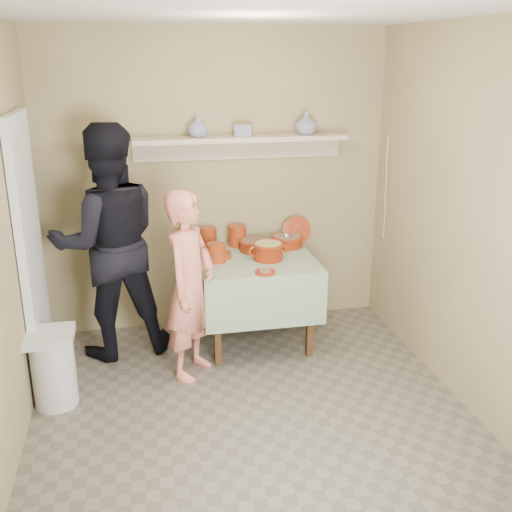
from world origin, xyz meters
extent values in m
plane|color=#645E4F|center=(0.00, 0.00, 0.00)|extent=(3.50, 3.50, 0.00)
cube|color=silver|center=(-1.46, 0.95, 1.00)|extent=(0.06, 0.70, 2.00)
cylinder|color=maroon|center=(-0.10, 1.58, 0.86)|extent=(0.14, 0.14, 0.19)
cylinder|color=maroon|center=(0.16, 1.60, 0.85)|extent=(0.16, 0.16, 0.19)
cylinder|color=maroon|center=(-0.08, 1.22, 0.84)|extent=(0.15, 0.15, 0.15)
cylinder|color=maroon|center=(-0.03, 1.31, 0.79)|extent=(0.17, 0.17, 0.05)
cylinder|color=maroon|center=(0.69, 1.57, 0.88)|extent=(0.26, 0.10, 0.25)
imported|color=navy|center=(0.76, 1.60, 1.82)|extent=(0.24, 0.24, 0.19)
imported|color=navy|center=(-0.16, 1.63, 1.81)|extent=(0.24, 0.24, 0.18)
cube|color=navy|center=(0.22, 1.60, 1.77)|extent=(0.17, 0.14, 0.10)
imported|color=#E17861|center=(-0.34, 0.82, 0.73)|extent=(0.58, 0.63, 1.45)
imported|color=black|center=(-0.93, 1.31, 0.95)|extent=(1.03, 0.86, 1.89)
cube|color=#998A5D|center=(0.00, 1.76, 1.30)|extent=(3.00, 0.02, 2.60)
cube|color=#998A5D|center=(0.00, -1.76, 1.30)|extent=(3.00, 0.02, 2.60)
cube|color=#998A5D|center=(1.51, 0.00, 1.30)|extent=(0.02, 3.50, 2.60)
cube|color=silver|center=(0.00, 0.00, 2.61)|extent=(3.00, 3.50, 0.02)
cube|color=#4C2D16|center=(-0.13, 0.90, 0.35)|extent=(0.05, 0.05, 0.71)
cube|color=#4C2D16|center=(0.63, 0.90, 0.35)|extent=(0.05, 0.05, 0.71)
cube|color=#4C2D16|center=(-0.13, 1.66, 0.35)|extent=(0.05, 0.05, 0.71)
cube|color=#4C2D16|center=(0.63, 1.66, 0.35)|extent=(0.05, 0.05, 0.71)
cube|color=#4C2D16|center=(0.25, 1.28, 0.73)|extent=(0.90, 0.90, 0.04)
cube|color=#1E5920|center=(0.25, 1.28, 0.76)|extent=(0.96, 0.96, 0.01)
cube|color=#1E5920|center=(0.25, 0.80, 0.54)|extent=(0.96, 0.01, 0.44)
cube|color=#1E5920|center=(0.25, 1.76, 0.54)|extent=(0.96, 0.01, 0.44)
cube|color=#1E5920|center=(-0.23, 1.28, 0.54)|extent=(0.01, 0.96, 0.44)
cube|color=#1E5920|center=(0.73, 1.28, 0.54)|extent=(0.01, 0.96, 0.44)
cylinder|color=#641403|center=(0.29, 1.44, 0.81)|extent=(0.28, 0.28, 0.09)
cylinder|color=maroon|center=(0.29, 1.44, 0.85)|extent=(0.30, 0.30, 0.01)
cylinder|color=brown|center=(0.29, 1.44, 0.83)|extent=(0.25, 0.25, 0.05)
cylinder|color=#641403|center=(0.59, 1.50, 0.81)|extent=(0.26, 0.26, 0.09)
cylinder|color=maroon|center=(0.59, 1.50, 0.85)|extent=(0.28, 0.28, 0.01)
cylinder|color=#8C6B54|center=(0.59, 1.50, 0.83)|extent=(0.23, 0.23, 0.05)
cylinder|color=silver|center=(0.61, 1.35, 0.94)|extent=(0.01, 0.22, 0.16)
sphere|color=silver|center=(0.57, 1.47, 0.87)|extent=(0.07, 0.07, 0.07)
cylinder|color=#641403|center=(0.34, 1.19, 0.83)|extent=(0.24, 0.24, 0.14)
cylinder|color=maroon|center=(0.34, 1.19, 0.90)|extent=(0.25, 0.25, 0.01)
cylinder|color=tan|center=(0.34, 1.19, 0.88)|extent=(0.21, 0.21, 0.05)
torus|color=maroon|center=(0.22, 1.19, 0.84)|extent=(0.09, 0.02, 0.09)
torus|color=maroon|center=(0.46, 1.19, 0.84)|extent=(0.09, 0.02, 0.09)
cylinder|color=maroon|center=(0.25, 0.87, 0.77)|extent=(0.16, 0.16, 0.02)
cylinder|color=#8C6B54|center=(0.25, 0.87, 0.78)|extent=(0.09, 0.09, 0.01)
cube|color=#BEAC8D|center=(0.20, 1.62, 1.70)|extent=(1.80, 0.25, 0.04)
cube|color=#BEAC8D|center=(0.20, 1.74, 1.60)|extent=(1.80, 0.02, 0.18)
cylinder|color=silver|center=(-1.34, 0.56, 0.25)|extent=(0.30, 0.30, 0.50)
cube|color=silver|center=(-1.34, 0.56, 0.53)|extent=(0.32, 0.32, 0.06)
cylinder|color=silver|center=(1.47, 1.50, 1.55)|extent=(0.01, 0.01, 0.30)
cylinder|color=silver|center=(1.47, 1.48, 1.25)|extent=(0.01, 0.01, 0.30)
cylinder|color=silver|center=(1.47, 1.46, 0.95)|extent=(0.01, 0.01, 0.30)
camera|label=1|loc=(-0.70, -3.37, 2.36)|focal=42.00mm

